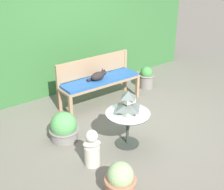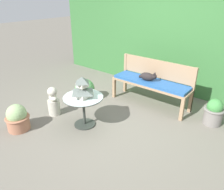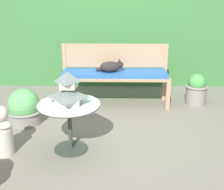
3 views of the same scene
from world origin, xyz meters
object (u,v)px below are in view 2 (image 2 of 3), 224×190
garden_bench (151,84)px  potted_plant_patio_mid (214,112)px  potted_plant_hedge_corner (85,91)px  garden_bust (53,102)px  pagoda_birdhouse (83,88)px  patio_table (83,103)px  cat (148,77)px  potted_plant_bench_right (17,118)px

garden_bench → potted_plant_patio_mid: 1.27m
garden_bench → potted_plant_hedge_corner: garden_bench is taller
garden_bench → potted_plant_hedge_corner: (-1.19, -0.70, -0.25)m
garden_bust → potted_plant_patio_mid: 2.90m
potted_plant_hedge_corner → potted_plant_patio_mid: (2.44, 0.74, 0.03)m
garden_bench → potted_plant_hedge_corner: size_ratio=3.39×
garden_bench → pagoda_birdhouse: pagoda_birdhouse is taller
potted_plant_hedge_corner → garden_bench: bearing=30.5°
patio_table → cat: bearing=73.1°
garden_bench → cat: (-0.06, -0.03, 0.15)m
potted_plant_patio_mid → patio_table: bearing=-139.9°
potted_plant_bench_right → patio_table: bearing=46.1°
potted_plant_hedge_corner → potted_plant_patio_mid: size_ratio=1.00×
patio_table → potted_plant_patio_mid: patio_table is taller
pagoda_birdhouse → potted_plant_patio_mid: pagoda_birdhouse is taller
potted_plant_patio_mid → potted_plant_bench_right: potted_plant_patio_mid is taller
patio_table → potted_plant_bench_right: 1.14m
potted_plant_patio_mid → potted_plant_bench_right: size_ratio=1.02×
garden_bench → patio_table: 1.49m
pagoda_birdhouse → potted_plant_bench_right: (-0.77, -0.80, -0.49)m
garden_bench → cat: 0.17m
patio_table → garden_bust: garden_bust is taller
pagoda_birdhouse → garden_bust: size_ratio=0.64×
pagoda_birdhouse → garden_bust: (-0.72, -0.10, -0.45)m
cat → potted_plant_bench_right: size_ratio=0.88×
garden_bust → potted_plant_bench_right: 0.71m
garden_bench → potted_plant_hedge_corner: bearing=-149.5°
potted_plant_hedge_corner → potted_plant_bench_right: bearing=-92.3°
garden_bust → patio_table: bearing=29.5°
cat → potted_plant_bench_right: cat is taller
pagoda_birdhouse → potted_plant_patio_mid: (1.73, 1.46, -0.47)m
garden_bust → potted_plant_patio_mid: size_ratio=1.17×
garden_bench → garden_bust: 1.94m
garden_bust → potted_plant_hedge_corner: 0.82m
patio_table → potted_plant_hedge_corner: size_ratio=1.41×
cat → garden_bust: cat is taller
garden_bust → potted_plant_patio_mid: garden_bust is taller
patio_table → pagoda_birdhouse: 0.27m
garden_bust → potted_plant_patio_mid: bearing=54.1°
potted_plant_patio_mid → potted_plant_bench_right: (-2.50, -2.26, -0.01)m
cat → potted_plant_hedge_corner: size_ratio=0.86×
pagoda_birdhouse → potted_plant_patio_mid: bearing=40.1°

